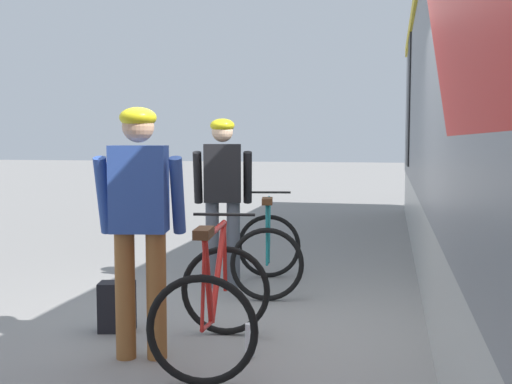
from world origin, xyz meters
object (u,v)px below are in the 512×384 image
object	(u,v)px
cyclist_far_in_dark	(223,187)
bicycle_far_teal	(268,250)
backpack_on_platform	(117,307)
bicycle_near_red	(215,302)
water_bottle_near_the_bikes	(250,340)
cyclist_near_in_blue	(140,210)

from	to	relation	value
cyclist_far_in_dark	bicycle_far_teal	world-z (taller)	cyclist_far_in_dark
cyclist_far_in_dark	backpack_on_platform	size ratio (longest dim) A/B	4.40
bicycle_near_red	water_bottle_near_the_bikes	distance (m)	0.38
cyclist_near_in_blue	water_bottle_near_the_bikes	xyz separation A→B (m)	(0.74, 0.19, -0.94)
bicycle_far_teal	bicycle_near_red	bearing A→B (deg)	-89.02
cyclist_near_in_blue	bicycle_near_red	world-z (taller)	cyclist_near_in_blue
cyclist_far_in_dark	bicycle_far_teal	xyz separation A→B (m)	(0.48, 0.03, -0.65)
bicycle_far_teal	water_bottle_near_the_bikes	world-z (taller)	bicycle_far_teal
backpack_on_platform	water_bottle_near_the_bikes	size ratio (longest dim) A/B	1.68
cyclist_near_in_blue	water_bottle_near_the_bikes	world-z (taller)	cyclist_near_in_blue
backpack_on_platform	water_bottle_near_the_bikes	distance (m)	1.23
cyclist_near_in_blue	bicycle_far_teal	xyz separation A→B (m)	(0.47, 2.20, -0.65)
cyclist_far_in_dark	water_bottle_near_the_bikes	bearing A→B (deg)	-69.23
cyclist_near_in_blue	bicycle_near_red	bearing A→B (deg)	12.90
backpack_on_platform	water_bottle_near_the_bikes	bearing A→B (deg)	-28.72
cyclist_near_in_blue	bicycle_far_teal	distance (m)	2.34
bicycle_near_red	water_bottle_near_the_bikes	xyz separation A→B (m)	(0.24, 0.07, -0.28)
bicycle_near_red	backpack_on_platform	size ratio (longest dim) A/B	2.87
bicycle_far_teal	water_bottle_near_the_bikes	bearing A→B (deg)	-82.27
water_bottle_near_the_bikes	backpack_on_platform	bearing A→B (deg)	163.97
cyclist_far_in_dark	bicycle_near_red	world-z (taller)	cyclist_far_in_dark
cyclist_near_in_blue	bicycle_far_teal	bearing A→B (deg)	77.92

